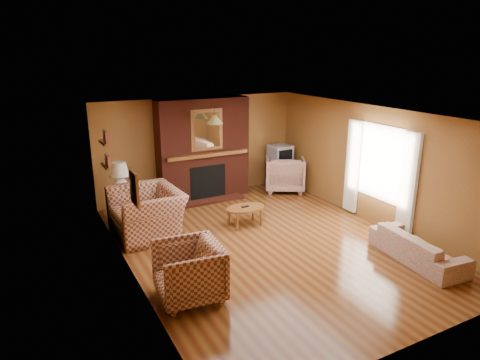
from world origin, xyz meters
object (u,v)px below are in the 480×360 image
plaid_loveseat (147,213)px  floral_armchair (285,173)px  side_table (122,207)px  tv_stand (279,175)px  fireplace (203,150)px  table_lamp (120,176)px  plaid_armchair (189,271)px  floral_sofa (418,247)px  coffee_table (245,210)px  crt_tv (280,154)px

plaid_loveseat → floral_armchair: size_ratio=1.42×
side_table → tv_stand: tv_stand is taller
floral_armchair → fireplace: bearing=18.2°
table_lamp → plaid_loveseat: bearing=-75.7°
plaid_armchair → tv_stand: plaid_armchair is taller
plaid_loveseat → plaid_armchair: 2.47m
floral_sofa → coffee_table: 3.29m
tv_stand → fireplace: bearing=179.9°
plaid_loveseat → table_lamp: size_ratio=2.06×
floral_sofa → coffee_table: bearing=39.7°
plaid_armchair → coffee_table: 2.81m
plaid_armchair → crt_tv: (4.00, 3.80, 0.46)m
fireplace → plaid_loveseat: size_ratio=1.72×
floral_armchair → table_lamp: 4.17m
fireplace → floral_sofa: size_ratio=1.40×
fireplace → side_table: (-2.10, -0.53, -0.89)m
fireplace → plaid_armchair: (-1.95, -3.99, -0.76)m
plaid_loveseat → floral_armchair: bearing=102.9°
plaid_armchair → floral_sofa: (3.85, -0.74, -0.17)m
fireplace → floral_sofa: (1.90, -4.73, -0.93)m
fireplace → tv_stand: 2.23m
coffee_table → side_table: side_table is taller
floral_armchair → table_lamp: table_lamp is taller
plaid_armchair → table_lamp: 3.50m
floral_sofa → side_table: bearing=49.0°
table_lamp → crt_tv: (4.15, 0.34, -0.08)m
plaid_loveseat → table_lamp: table_lamp is taller
crt_tv → plaid_armchair: bearing=-136.5°
plaid_loveseat → floral_armchair: (3.88, 1.07, -0.01)m
plaid_loveseat → plaid_armchair: bearing=-4.8°
plaid_loveseat → tv_stand: 4.12m
floral_armchair → tv_stand: bearing=-62.8°
floral_armchair → coffee_table: bearing=68.8°
coffee_table → crt_tv: size_ratio=1.56×
tv_stand → crt_tv: size_ratio=1.21×
side_table → crt_tv: (4.15, 0.34, 0.59)m
table_lamp → side_table: bearing=-90.0°
plaid_loveseat → floral_sofa: 4.94m
plaid_armchair → crt_tv: 5.53m
floral_sofa → floral_armchair: floral_armchair is taller
plaid_loveseat → tv_stand: (3.90, 1.33, -0.13)m
coffee_table → tv_stand: 2.72m
plaid_armchair → side_table: size_ratio=1.58×
floral_armchair → crt_tv: (0.02, 0.25, 0.44)m
floral_sofa → coffee_table: floral_sofa is taller
plaid_loveseat → plaid_armchair: size_ratio=1.51×
plaid_loveseat → coffee_table: plaid_loveseat is taller
plaid_loveseat → fireplace: bearing=126.8°
floral_sofa → crt_tv: crt_tv is taller
plaid_armchair → floral_armchair: size_ratio=0.94×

